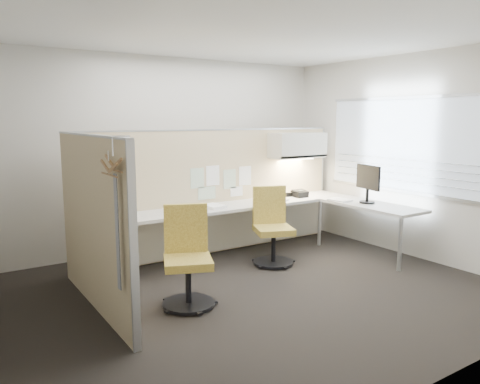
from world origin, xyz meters
TOP-DOWN VIEW (x-y plane):
  - floor at (0.00, 0.00)m, footprint 5.50×4.50m
  - ceiling at (0.00, 0.00)m, footprint 5.50×4.50m
  - wall_back at (0.00, 2.25)m, footprint 5.50×0.02m
  - wall_front at (0.00, -2.25)m, footprint 5.50×0.02m
  - wall_right at (2.75, 0.00)m, footprint 0.02×4.50m
  - window_pane at (2.73, 0.00)m, footprint 0.01×2.80m
  - partition_back at (0.55, 1.60)m, footprint 4.10×0.06m
  - partition_left at (-1.50, 0.50)m, footprint 0.06×2.20m
  - desk at (0.93, 1.13)m, footprint 4.00×2.07m
  - overhead_bin at (1.90, 1.39)m, footprint 0.90×0.36m
  - task_light_strip at (1.90, 1.39)m, footprint 0.60×0.06m
  - pinned_papers at (0.63, 1.57)m, footprint 1.01×0.00m
  - poster at (-1.05, 1.57)m, footprint 0.28×0.00m
  - chair_left at (-0.68, 0.07)m, footprint 0.62×0.64m
  - chair_right at (0.90, 0.71)m, footprint 0.61×0.62m
  - monitor at (2.30, 0.33)m, footprint 0.21×0.50m
  - phone at (1.86, 1.26)m, footprint 0.21×0.20m
  - stapler at (1.54, 1.34)m, footprint 0.15×0.07m
  - tape_dispenser at (1.74, 1.39)m, footprint 0.11×0.07m
  - coat_hook at (-1.58, -0.40)m, footprint 0.18×0.42m
  - paper_stack_0 at (-1.04, 1.27)m, footprint 0.27×0.33m
  - paper_stack_1 at (-0.22, 1.29)m, footprint 0.30×0.35m
  - paper_stack_2 at (0.31, 1.23)m, footprint 0.27×0.33m
  - paper_stack_3 at (1.34, 1.20)m, footprint 0.31×0.35m
  - paper_stack_4 at (2.12, 0.69)m, footprint 0.26×0.32m

SIDE VIEW (x-z plane):
  - floor at x=0.00m, z-range -0.01..0.00m
  - chair_right at x=0.90m, z-range -0.03..0.97m
  - chair_left at x=-0.68m, z-range -0.03..0.99m
  - desk at x=0.93m, z-range 0.24..0.97m
  - paper_stack_1 at x=-0.22m, z-range 0.73..0.75m
  - paper_stack_4 at x=2.12m, z-range 0.73..0.75m
  - paper_stack_0 at x=-1.04m, z-range 0.73..0.76m
  - paper_stack_3 at x=1.34m, z-range 0.73..0.76m
  - paper_stack_2 at x=0.31m, z-range 0.73..0.77m
  - stapler at x=1.54m, z-range 0.73..0.78m
  - tape_dispenser at x=1.74m, z-range 0.73..0.79m
  - phone at x=1.86m, z-range 0.72..0.84m
  - partition_back at x=0.55m, z-range 0.00..1.75m
  - partition_left at x=-1.50m, z-range 0.00..1.75m
  - pinned_papers at x=0.63m, z-range 0.80..1.27m
  - monitor at x=2.30m, z-range 0.77..1.31m
  - task_light_strip at x=1.90m, z-range 1.29..1.31m
  - wall_back at x=0.00m, z-range 0.00..2.80m
  - wall_front at x=0.00m, z-range 0.00..2.80m
  - wall_right at x=2.75m, z-range 0.00..2.80m
  - poster at x=-1.05m, z-range 1.24..1.59m
  - coat_hook at x=-1.58m, z-range 0.79..2.06m
  - overhead_bin at x=1.90m, z-range 1.32..1.70m
  - window_pane at x=2.73m, z-range 0.90..2.20m
  - ceiling at x=0.00m, z-range 2.80..2.81m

